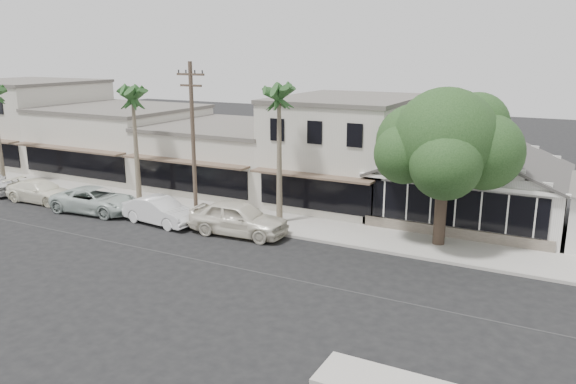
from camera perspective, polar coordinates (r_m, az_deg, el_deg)
The scene contains 15 objects.
ground at distance 24.40m, azimuth 0.49°, elevation -8.88°, with size 140.00×140.00×0.00m, color black.
sidewalk_north at distance 33.73m, azimuth -6.35°, elevation -2.25°, with size 90.00×3.50×0.15m, color #9E9991.
corner_shop at distance 33.59m, azimuth 18.12°, elevation 1.53°, with size 10.40×8.60×5.10m.
row_building_near at distance 36.55m, azimuth 6.05°, elevation 4.15°, with size 8.00×10.00×6.50m, color beige.
row_building_midnear at distance 40.89m, azimuth -5.80°, elevation 3.58°, with size 10.00×10.00×4.20m, color silver.
row_building_midfar at distance 47.37m, azimuth -16.51°, elevation 5.01°, with size 11.00×10.00×5.00m, color beige.
row_building_far at distance 55.45m, azimuth -24.84°, elevation 6.48°, with size 11.00×10.00×6.80m, color silver.
utility_pole at distance 32.06m, azimuth -9.62°, elevation 5.42°, with size 1.80×0.24×9.00m.
car_0 at distance 29.93m, azimuth -5.05°, elevation -2.66°, with size 2.18×5.41×1.84m, color silver.
car_1 at distance 32.55m, azimuth -12.88°, elevation -1.88°, with size 1.61×4.61×1.52m, color white.
car_2 at distance 35.94m, azimuth -18.96°, elevation -0.78°, with size 2.53×5.49×1.52m, color #B2BFB9.
car_3 at distance 39.73m, azimuth -23.83°, elevation 0.07°, with size 2.00×4.92×1.43m, color white.
shade_tree at distance 28.31m, azimuth 15.66°, elevation 4.83°, with size 7.14×6.46×7.92m.
palm_east at distance 30.49m, azimuth -0.92°, elevation 9.55°, with size 2.46×2.46×8.26m.
palm_mid at distance 36.66m, azimuth -15.51°, elevation 9.26°, with size 2.98×2.98×7.88m.
Camera 1 is at (10.28, -19.96, 9.54)m, focal length 35.00 mm.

